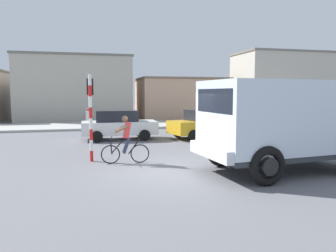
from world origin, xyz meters
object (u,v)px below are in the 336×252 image
object	(u,v)px
car_far_side	(205,123)
traffic_light_pole	(90,105)
cyclist	(125,140)
car_red_near	(119,125)
car_white_mid	(266,120)
truck_foreground	(285,120)
pedestrian_near_kerb	(89,121)

from	to	relation	value
car_far_side	traffic_light_pole	bearing A→B (deg)	-142.11
cyclist	traffic_light_pole	size ratio (longest dim) A/B	0.54
traffic_light_pole	car_red_near	size ratio (longest dim) A/B	0.80
cyclist	car_white_mid	size ratio (longest dim) A/B	0.40
car_red_near	cyclist	bearing A→B (deg)	-93.27
truck_foreground	cyclist	size ratio (longest dim) A/B	3.26
truck_foreground	car_far_side	bearing A→B (deg)	87.74
car_white_mid	pedestrian_near_kerb	world-z (taller)	pedestrian_near_kerb
cyclist	pedestrian_near_kerb	distance (m)	8.89
traffic_light_pole	car_far_side	xyz separation A→B (m)	(6.35, 4.94, -1.25)
truck_foreground	traffic_light_pole	bearing A→B (deg)	152.62
car_white_mid	car_far_side	bearing A→B (deg)	-166.31
traffic_light_pole	pedestrian_near_kerb	distance (m)	8.16
traffic_light_pole	pedestrian_near_kerb	world-z (taller)	traffic_light_pole
truck_foreground	car_white_mid	xyz separation A→B (m)	(4.79, 9.15, -0.85)
truck_foreground	car_white_mid	distance (m)	10.37
truck_foreground	car_red_near	world-z (taller)	truck_foreground
truck_foreground	pedestrian_near_kerb	distance (m)	12.75
traffic_light_pole	car_far_side	size ratio (longest dim) A/B	0.75
car_far_side	truck_foreground	bearing A→B (deg)	-92.26
car_white_mid	car_far_side	world-z (taller)	same
pedestrian_near_kerb	car_red_near	bearing A→B (deg)	-59.11
cyclist	traffic_light_pole	bearing A→B (deg)	148.09
car_white_mid	truck_foreground	bearing A→B (deg)	-117.64
traffic_light_pole	cyclist	bearing A→B (deg)	-31.91
car_red_near	truck_foreground	bearing A→B (deg)	-62.32
car_far_side	pedestrian_near_kerb	xyz separation A→B (m)	(-6.38, 3.12, 0.03)
car_white_mid	car_far_side	xyz separation A→B (m)	(-4.48, -1.09, 0.00)
traffic_light_pole	car_red_near	bearing A→B (deg)	74.22
car_white_mid	car_far_side	size ratio (longest dim) A/B	1.01
cyclist	car_white_mid	bearing A→B (deg)	35.07
car_white_mid	pedestrian_near_kerb	distance (m)	11.05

